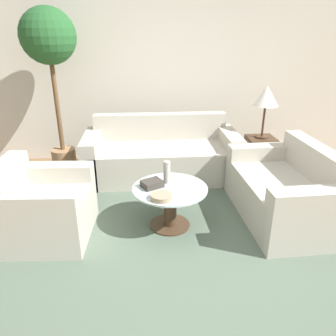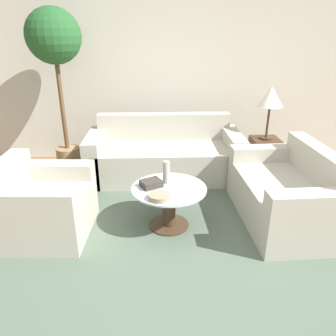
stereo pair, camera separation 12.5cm
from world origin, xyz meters
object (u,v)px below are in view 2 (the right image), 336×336
armchair (41,207)px  coffee_table (169,202)px  vase (166,172)px  book_stack (151,183)px  potted_plant (55,50)px  bowl (159,197)px  sofa_main (164,156)px  loveseat (289,195)px  table_lamp (271,98)px

armchair → coffee_table: bearing=-84.4°
vase → book_stack: vase is taller
potted_plant → bowl: potted_plant is taller
sofa_main → book_stack: (-0.17, -1.30, 0.19)m
loveseat → vase: (-1.30, 0.02, 0.28)m
coffee_table → vase: vase is taller
armchair → coffee_table: size_ratio=1.19×
vase → bowl: bearing=-102.4°
loveseat → book_stack: (-1.46, -0.06, 0.19)m
potted_plant → coffee_table: bearing=-48.4°
loveseat → book_stack: 1.47m
armchair → vase: armchair is taller
armchair → book_stack: 1.11m
loveseat → sofa_main: bearing=-136.0°
bowl → loveseat: bearing=13.5°
loveseat → book_stack: bearing=-89.6°
bowl → book_stack: size_ratio=0.82×
coffee_table → vase: 0.30m
armchair → loveseat: 2.55m
sofa_main → bowl: (-0.09, -1.57, 0.19)m
vase → bowl: 0.37m
sofa_main → table_lamp: bearing=-1.6°
potted_plant → table_lamp: bearing=-5.5°
coffee_table → bowl: 0.31m
coffee_table → potted_plant: potted_plant is taller
table_lamp → bowl: bearing=-134.1°
table_lamp → coffee_table: bearing=-136.9°
table_lamp → potted_plant: (-2.77, 0.27, 0.58)m
loveseat → bowl: bearing=-78.5°
loveseat → table_lamp: table_lamp is taller
sofa_main → loveseat: size_ratio=1.44×
potted_plant → armchair: bearing=-85.6°
vase → table_lamp: bearing=40.0°
bowl → table_lamp: bearing=45.9°
potted_plant → vase: bearing=-46.6°
sofa_main → loveseat: (1.28, -1.24, 0.00)m
sofa_main → potted_plant: bearing=170.7°
armchair → table_lamp: (2.65, 1.35, 0.79)m
coffee_table → book_stack: bearing=169.0°
potted_plant → book_stack: (1.21, -1.53, -1.18)m
armchair → potted_plant: (-0.13, 1.62, 1.37)m
coffee_table → potted_plant: 2.50m
sofa_main → book_stack: sofa_main is taller
sofa_main → coffee_table: bearing=-89.8°
coffee_table → book_stack: book_stack is taller
potted_plant → sofa_main: bearing=-9.3°
vase → book_stack: (-0.15, -0.08, -0.08)m
armchair → loveseat: (2.54, 0.15, -0.00)m
potted_plant → bowl: 2.51m
vase → bowl: size_ratio=1.16×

